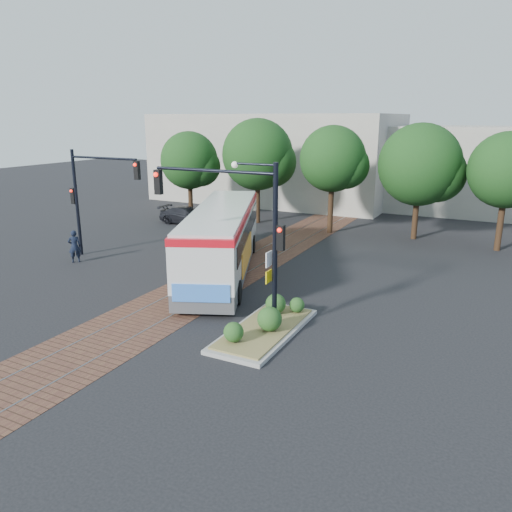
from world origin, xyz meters
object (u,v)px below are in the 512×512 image
object	(u,v)px
signal_pole_left	(90,189)
parked_car	(187,215)
signal_pole_main	(244,219)
officer	(74,246)
city_bus	(222,237)
traffic_island	(266,323)

from	to	relation	value
signal_pole_left	parked_car	world-z (taller)	signal_pole_left
signal_pole_left	parked_car	size ratio (longest dim) A/B	1.36
signal_pole_main	parked_car	xyz separation A→B (m)	(-12.81, 14.79, -3.52)
signal_pole_main	officer	bearing A→B (deg)	164.41
signal_pole_left	parked_car	bearing A→B (deg)	93.35
officer	parked_car	xyz separation A→B (m)	(-0.40, 11.33, -0.26)
officer	signal_pole_left	bearing A→B (deg)	-142.97
city_bus	signal_pole_main	bearing A→B (deg)	-75.64
city_bus	signal_pole_main	size ratio (longest dim) A/B	2.08
signal_pole_main	officer	distance (m)	13.30
parked_car	traffic_island	bearing A→B (deg)	-137.17
city_bus	officer	xyz separation A→B (m)	(-8.14, -2.12, -0.96)
city_bus	officer	bearing A→B (deg)	171.50
traffic_island	parked_car	distance (m)	20.28
traffic_island	parked_car	xyz separation A→B (m)	(-13.77, 14.88, 0.31)
traffic_island	officer	distance (m)	13.85
officer	traffic_island	bearing A→B (deg)	120.14
signal_pole_main	officer	size ratio (longest dim) A/B	3.34
traffic_island	officer	bearing A→B (deg)	165.11
traffic_island	signal_pole_main	bearing A→B (deg)	174.64
signal_pole_left	parked_car	distance (m)	10.51
traffic_island	parked_car	world-z (taller)	parked_car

